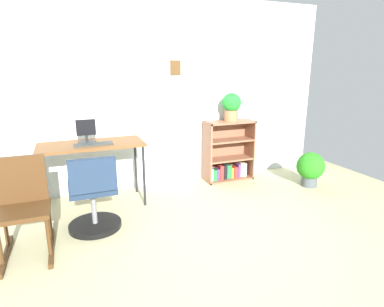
{
  "coord_description": "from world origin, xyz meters",
  "views": [
    {
      "loc": [
        -1.01,
        -1.99,
        1.59
      ],
      "look_at": [
        0.36,
        1.46,
        0.58
      ],
      "focal_mm": 29.97,
      "sensor_mm": 36.0,
      "label": 1
    }
  ],
  "objects_px": {
    "desk": "(92,149)",
    "potted_plant_floor": "(310,168)",
    "rocking_chair": "(24,205)",
    "keyboard": "(93,144)",
    "potted_plant_on_shelf": "(232,106)",
    "office_chair": "(93,198)",
    "monitor": "(86,133)",
    "bookshelf_low": "(227,154)"
  },
  "relations": [
    {
      "from": "desk",
      "to": "potted_plant_floor",
      "type": "distance_m",
      "value": 2.85
    },
    {
      "from": "desk",
      "to": "potted_plant_floor",
      "type": "xyz_separation_m",
      "value": [
        2.78,
        -0.44,
        -0.43
      ]
    },
    {
      "from": "desk",
      "to": "bookshelf_low",
      "type": "height_order",
      "value": "bookshelf_low"
    },
    {
      "from": "rocking_chair",
      "to": "potted_plant_on_shelf",
      "type": "relative_size",
      "value": 2.16
    },
    {
      "from": "keyboard",
      "to": "potted_plant_floor",
      "type": "distance_m",
      "value": 2.83
    },
    {
      "from": "potted_plant_on_shelf",
      "to": "potted_plant_floor",
      "type": "bearing_deg",
      "value": -35.69
    },
    {
      "from": "keyboard",
      "to": "potted_plant_floor",
      "type": "height_order",
      "value": "keyboard"
    },
    {
      "from": "bookshelf_low",
      "to": "potted_plant_floor",
      "type": "distance_m",
      "value": 1.15
    },
    {
      "from": "potted_plant_on_shelf",
      "to": "office_chair",
      "type": "bearing_deg",
      "value": -156.86
    },
    {
      "from": "office_chair",
      "to": "bookshelf_low",
      "type": "bearing_deg",
      "value": 24.66
    },
    {
      "from": "keyboard",
      "to": "office_chair",
      "type": "bearing_deg",
      "value": -98.53
    },
    {
      "from": "bookshelf_low",
      "to": "potted_plant_on_shelf",
      "type": "relative_size",
      "value": 2.18
    },
    {
      "from": "rocking_chair",
      "to": "potted_plant_on_shelf",
      "type": "distance_m",
      "value": 2.8
    },
    {
      "from": "monitor",
      "to": "potted_plant_on_shelf",
      "type": "height_order",
      "value": "potted_plant_on_shelf"
    },
    {
      "from": "office_chair",
      "to": "rocking_chair",
      "type": "bearing_deg",
      "value": -166.06
    },
    {
      "from": "monitor",
      "to": "potted_plant_floor",
      "type": "distance_m",
      "value": 2.93
    },
    {
      "from": "desk",
      "to": "bookshelf_low",
      "type": "xyz_separation_m",
      "value": [
        1.87,
        0.26,
        -0.32
      ]
    },
    {
      "from": "monitor",
      "to": "office_chair",
      "type": "xyz_separation_m",
      "value": [
        -0.02,
        -0.69,
        -0.53
      ]
    },
    {
      "from": "bookshelf_low",
      "to": "keyboard",
      "type": "bearing_deg",
      "value": -169.32
    },
    {
      "from": "keyboard",
      "to": "desk",
      "type": "bearing_deg",
      "value": 99.93
    },
    {
      "from": "potted_plant_on_shelf",
      "to": "monitor",
      "type": "bearing_deg",
      "value": -175.6
    },
    {
      "from": "keyboard",
      "to": "potted_plant_on_shelf",
      "type": "xyz_separation_m",
      "value": [
        1.87,
        0.3,
        0.31
      ]
    },
    {
      "from": "monitor",
      "to": "office_chair",
      "type": "bearing_deg",
      "value": -92.07
    },
    {
      "from": "rocking_chair",
      "to": "potted_plant_on_shelf",
      "type": "xyz_separation_m",
      "value": [
        2.54,
        0.98,
        0.64
      ]
    },
    {
      "from": "monitor",
      "to": "bookshelf_low",
      "type": "xyz_separation_m",
      "value": [
        1.91,
        0.2,
        -0.49
      ]
    },
    {
      "from": "monitor",
      "to": "office_chair",
      "type": "relative_size",
      "value": 0.33
    },
    {
      "from": "office_chair",
      "to": "bookshelf_low",
      "type": "relative_size",
      "value": 0.93
    },
    {
      "from": "keyboard",
      "to": "potted_plant_on_shelf",
      "type": "relative_size",
      "value": 1.06
    },
    {
      "from": "keyboard",
      "to": "rocking_chair",
      "type": "xyz_separation_m",
      "value": [
        -0.67,
        -0.68,
        -0.33
      ]
    },
    {
      "from": "desk",
      "to": "bookshelf_low",
      "type": "distance_m",
      "value": 1.92
    },
    {
      "from": "monitor",
      "to": "rocking_chair",
      "type": "distance_m",
      "value": 1.12
    },
    {
      "from": "desk",
      "to": "office_chair",
      "type": "bearing_deg",
      "value": -95.82
    },
    {
      "from": "desk",
      "to": "potted_plant_on_shelf",
      "type": "distance_m",
      "value": 1.94
    },
    {
      "from": "rocking_chair",
      "to": "potted_plant_on_shelf",
      "type": "bearing_deg",
      "value": 21.11
    },
    {
      "from": "bookshelf_low",
      "to": "monitor",
      "type": "bearing_deg",
      "value": -173.97
    },
    {
      "from": "keyboard",
      "to": "bookshelf_low",
      "type": "xyz_separation_m",
      "value": [
        1.86,
        0.35,
        -0.39
      ]
    },
    {
      "from": "rocking_chair",
      "to": "keyboard",
      "type": "bearing_deg",
      "value": 45.73
    },
    {
      "from": "keyboard",
      "to": "potted_plant_floor",
      "type": "relative_size",
      "value": 0.88
    },
    {
      "from": "potted_plant_on_shelf",
      "to": "bookshelf_low",
      "type": "bearing_deg",
      "value": 108.1
    },
    {
      "from": "desk",
      "to": "monitor",
      "type": "bearing_deg",
      "value": 126.0
    },
    {
      "from": "monitor",
      "to": "potted_plant_on_shelf",
      "type": "distance_m",
      "value": 1.95
    },
    {
      "from": "monitor",
      "to": "rocking_chair",
      "type": "bearing_deg",
      "value": -126.29
    }
  ]
}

